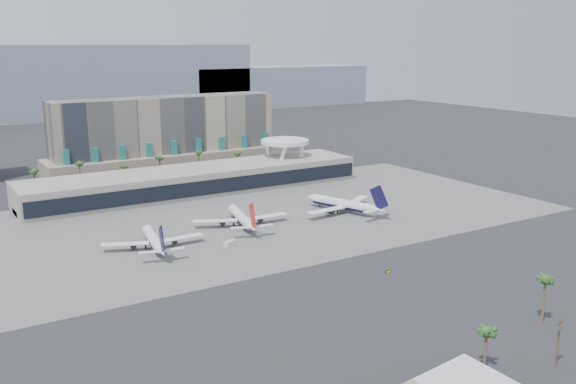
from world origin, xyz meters
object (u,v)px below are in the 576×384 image
airliner_centre (242,217)px  service_vehicle_a (229,244)px  utility_pole (559,338)px  airliner_left (154,240)px  taxiway_sign (388,272)px  airliner_right (343,204)px  service_vehicle_b (260,233)px

airliner_centre → service_vehicle_a: size_ratio=8.95×
utility_pole → airliner_left: size_ratio=0.31×
airliner_centre → taxiway_sign: size_ratio=19.24×
airliner_right → service_vehicle_a: bearing=176.9°
utility_pole → airliner_left: (-48.03, 131.24, -3.80)m
service_vehicle_a → service_vehicle_b: service_vehicle_a is taller
utility_pole → taxiway_sign: (7.39, 67.43, -6.68)m
utility_pole → taxiway_sign: 68.16m
utility_pole → taxiway_sign: size_ratio=5.75×
airliner_left → service_vehicle_b: bearing=2.6°
service_vehicle_b → service_vehicle_a: bearing=-167.8°
airliner_centre → airliner_right: airliner_right is taller
service_vehicle_a → taxiway_sign: (31.35, -51.45, -0.63)m
utility_pole → airliner_right: bearing=73.5°
airliner_centre → utility_pole: bearing=-73.5°
airliner_right → service_vehicle_a: size_ratio=9.31×
service_vehicle_b → utility_pole: bearing=-97.0°
airliner_centre → service_vehicle_a: 27.28m
utility_pole → airliner_right: 141.87m
utility_pole → airliner_centre: size_ratio=0.30×
airliner_left → airliner_centre: bearing=23.1°
utility_pole → airliner_left: 139.80m
airliner_right → service_vehicle_b: size_ratio=12.18×
airliner_centre → service_vehicle_b: (0.49, -14.70, -2.67)m
airliner_left → service_vehicle_b: 41.40m
airliner_left → airliner_right: size_ratio=0.91×
airliner_left → utility_pole: bearing=-59.7°
airliner_left → taxiway_sign: airliner_left is taller
utility_pole → service_vehicle_a: utility_pole is taller
airliner_right → airliner_left: bearing=165.1°
utility_pole → service_vehicle_a: bearing=101.4°
airliner_left → airliner_right: 88.47m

